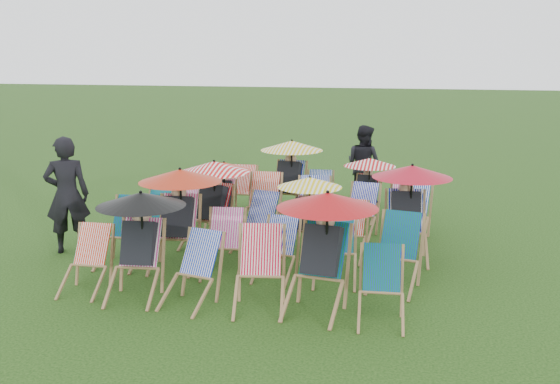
% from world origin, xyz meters
% --- Properties ---
extents(ground, '(100.00, 100.00, 0.00)m').
position_xyz_m(ground, '(0.00, 0.00, 0.00)').
color(ground, black).
rests_on(ground, ground).
extents(deckchair_0, '(0.60, 0.80, 0.84)m').
position_xyz_m(deckchair_0, '(-1.97, -2.22, 0.42)').
color(deckchair_0, olive).
rests_on(deckchair_0, ground).
extents(deckchair_1, '(1.14, 1.23, 1.36)m').
position_xyz_m(deckchair_1, '(-1.22, -2.21, 0.72)').
color(deckchair_1, olive).
rests_on(deckchair_1, ground).
extents(deckchair_2, '(0.73, 0.90, 0.88)m').
position_xyz_m(deckchair_2, '(-0.45, -2.31, 0.44)').
color(deckchair_2, olive).
rests_on(deckchair_2, ground).
extents(deckchair_3, '(0.79, 0.99, 0.97)m').
position_xyz_m(deckchair_3, '(0.42, -2.22, 0.48)').
color(deckchair_3, olive).
rests_on(deckchair_3, ground).
extents(deckchair_4, '(1.23, 1.30, 1.46)m').
position_xyz_m(deckchair_4, '(1.14, -2.11, 0.77)').
color(deckchair_4, olive).
rests_on(deckchair_4, ground).
extents(deckchair_5, '(0.63, 0.83, 0.85)m').
position_xyz_m(deckchair_5, '(1.90, -2.28, 0.42)').
color(deckchair_5, olive).
rests_on(deckchair_5, ground).
extents(deckchair_6, '(0.66, 0.91, 0.97)m').
position_xyz_m(deckchair_6, '(-2.01, -1.11, 0.48)').
color(deckchair_6, olive).
rests_on(deckchair_6, ground).
extents(deckchair_7, '(1.21, 1.31, 1.44)m').
position_xyz_m(deckchair_7, '(-1.19, -0.99, 0.76)').
color(deckchair_7, olive).
rests_on(deckchair_7, ground).
extents(deckchair_8, '(0.69, 0.88, 0.89)m').
position_xyz_m(deckchair_8, '(-0.42, -1.16, 0.44)').
color(deckchair_8, olive).
rests_on(deckchair_8, ground).
extents(deckchair_9, '(0.61, 0.80, 0.82)m').
position_xyz_m(deckchair_9, '(0.36, -1.15, 0.41)').
color(deckchair_9, olive).
rests_on(deckchair_9, ground).
extents(deckchair_10, '(0.72, 0.93, 0.94)m').
position_xyz_m(deckchair_10, '(1.17, -1.06, 0.47)').
color(deckchair_10, olive).
rests_on(deckchair_10, ground).
extents(deckchair_11, '(0.78, 0.98, 0.96)m').
position_xyz_m(deckchair_11, '(1.99, -1.13, 0.48)').
color(deckchair_11, olive).
rests_on(deckchair_11, ground).
extents(deckchair_12, '(0.62, 0.81, 0.82)m').
position_xyz_m(deckchair_12, '(-2.09, 0.06, 0.41)').
color(deckchair_12, olive).
rests_on(deckchair_12, ground).
extents(deckchair_13, '(1.17, 1.24, 1.38)m').
position_xyz_m(deckchair_13, '(-1.08, 0.11, 0.73)').
color(deckchair_13, olive).
rests_on(deckchair_13, ground).
extents(deckchair_14, '(0.74, 0.92, 0.89)m').
position_xyz_m(deckchair_14, '(-0.28, 0.06, 0.44)').
color(deckchair_14, olive).
rests_on(deckchair_14, ground).
extents(deckchair_15, '(1.01, 1.08, 1.20)m').
position_xyz_m(deckchair_15, '(0.52, 0.07, 0.64)').
color(deckchair_15, olive).
rests_on(deckchair_15, ground).
extents(deckchair_16, '(0.60, 0.81, 0.84)m').
position_xyz_m(deckchair_16, '(1.21, 0.00, 0.42)').
color(deckchair_16, olive).
rests_on(deckchair_16, ground).
extents(deckchair_17, '(1.21, 1.30, 1.44)m').
position_xyz_m(deckchair_17, '(2.09, 0.17, 0.76)').
color(deckchair_17, olive).
rests_on(deckchair_17, ground).
extents(deckchair_18, '(0.57, 0.79, 0.85)m').
position_xyz_m(deckchair_18, '(-1.99, 1.16, 0.42)').
color(deckchair_18, olive).
rests_on(deckchair_18, ground).
extents(deckchair_19, '(0.99, 1.08, 1.18)m').
position_xyz_m(deckchair_19, '(-1.25, 1.20, 0.62)').
color(deckchair_19, olive).
rests_on(deckchair_19, ground).
extents(deckchair_20, '(0.69, 0.94, 0.98)m').
position_xyz_m(deckchair_20, '(-0.50, 1.18, 0.49)').
color(deckchair_20, olive).
rests_on(deckchair_20, ground).
extents(deckchair_21, '(0.75, 0.95, 0.96)m').
position_xyz_m(deckchair_21, '(0.44, 1.18, 0.48)').
color(deckchair_21, olive).
rests_on(deckchair_21, ground).
extents(deckchair_22, '(0.71, 0.89, 0.88)m').
position_xyz_m(deckchair_22, '(1.25, 1.20, 0.44)').
color(deckchair_22, olive).
rests_on(deckchair_22, ground).
extents(deckchair_23, '(0.76, 0.96, 0.95)m').
position_xyz_m(deckchair_23, '(2.11, 1.28, 0.48)').
color(deckchair_23, olive).
rests_on(deckchair_23, ground).
extents(deckchair_24, '(0.69, 0.87, 0.87)m').
position_xyz_m(deckchair_24, '(-1.93, 2.28, 0.43)').
color(deckchair_24, olive).
rests_on(deckchair_24, ground).
extents(deckchair_25, '(0.65, 0.87, 0.90)m').
position_xyz_m(deckchair_25, '(-1.23, 2.30, 0.45)').
color(deckchair_25, olive).
rests_on(deckchair_25, ground).
extents(deckchair_26, '(1.21, 1.27, 1.44)m').
position_xyz_m(deckchair_26, '(-0.30, 2.41, 0.76)').
color(deckchair_26, olive).
rests_on(deckchair_26, ground).
extents(deckchair_27, '(0.62, 0.82, 0.85)m').
position_xyz_m(deckchair_27, '(0.32, 2.38, 0.42)').
color(deckchair_27, olive).
rests_on(deckchair_27, ground).
extents(deckchair_28, '(0.98, 1.04, 1.16)m').
position_xyz_m(deckchair_28, '(1.22, 2.38, 0.61)').
color(deckchair_28, olive).
rests_on(deckchair_28, ground).
extents(deckchair_29, '(0.60, 0.84, 0.90)m').
position_xyz_m(deckchair_29, '(1.95, 2.27, 0.45)').
color(deckchair_29, olive).
rests_on(deckchair_29, ground).
extents(person_left, '(0.80, 0.71, 1.85)m').
position_xyz_m(person_left, '(-3.12, -0.76, 0.93)').
color(person_left, black).
rests_on(person_left, ground).
extents(person_rear, '(1.00, 0.94, 1.64)m').
position_xyz_m(person_rear, '(1.02, 3.76, 0.82)').
color(person_rear, black).
rests_on(person_rear, ground).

